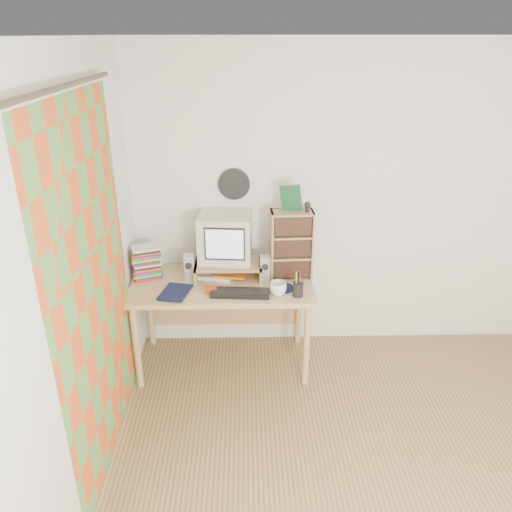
{
  "coord_description": "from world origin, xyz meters",
  "views": [
    {
      "loc": [
        -0.84,
        -2.06,
        2.51
      ],
      "look_at": [
        -0.77,
        1.33,
        0.99
      ],
      "focal_mm": 35.0,
      "sensor_mm": 36.0,
      "label": 1
    }
  ],
  "objects_px": {
    "dvd_stack": "(146,260)",
    "desk": "(223,293)",
    "diary": "(163,290)",
    "cd_rack": "(291,244)",
    "mug": "(278,288)",
    "keyboard": "(240,293)",
    "crt_monitor": "(225,238)"
  },
  "relations": [
    {
      "from": "cd_rack",
      "to": "diary",
      "type": "distance_m",
      "value": 1.04
    },
    {
      "from": "crt_monitor",
      "to": "cd_rack",
      "type": "relative_size",
      "value": 0.73
    },
    {
      "from": "desk",
      "to": "mug",
      "type": "height_order",
      "value": "mug"
    },
    {
      "from": "crt_monitor",
      "to": "dvd_stack",
      "type": "distance_m",
      "value": 0.64
    },
    {
      "from": "cd_rack",
      "to": "mug",
      "type": "relative_size",
      "value": 4.31
    },
    {
      "from": "cd_rack",
      "to": "mug",
      "type": "distance_m",
      "value": 0.4
    },
    {
      "from": "crt_monitor",
      "to": "cd_rack",
      "type": "height_order",
      "value": "cd_rack"
    },
    {
      "from": "cd_rack",
      "to": "desk",
      "type": "bearing_deg",
      "value": -178.98
    },
    {
      "from": "dvd_stack",
      "to": "desk",
      "type": "bearing_deg",
      "value": -22.34
    },
    {
      "from": "desk",
      "to": "dvd_stack",
      "type": "xyz_separation_m",
      "value": [
        -0.59,
        0.03,
        0.28
      ]
    },
    {
      "from": "dvd_stack",
      "to": "mug",
      "type": "relative_size",
      "value": 2.37
    },
    {
      "from": "mug",
      "to": "diary",
      "type": "xyz_separation_m",
      "value": [
        -0.85,
        0.05,
        -0.03
      ]
    },
    {
      "from": "desk",
      "to": "mug",
      "type": "relative_size",
      "value": 11.18
    },
    {
      "from": "desk",
      "to": "dvd_stack",
      "type": "height_order",
      "value": "dvd_stack"
    },
    {
      "from": "crt_monitor",
      "to": "dvd_stack",
      "type": "height_order",
      "value": "crt_monitor"
    },
    {
      "from": "diary",
      "to": "keyboard",
      "type": "bearing_deg",
      "value": 8.0
    },
    {
      "from": "dvd_stack",
      "to": "mug",
      "type": "xyz_separation_m",
      "value": [
        1.01,
        -0.31,
        -0.1
      ]
    },
    {
      "from": "dvd_stack",
      "to": "diary",
      "type": "distance_m",
      "value": 0.33
    },
    {
      "from": "keyboard",
      "to": "dvd_stack",
      "type": "distance_m",
      "value": 0.81
    },
    {
      "from": "dvd_stack",
      "to": "cd_rack",
      "type": "xyz_separation_m",
      "value": [
        1.13,
        0.0,
        0.12
      ]
    },
    {
      "from": "desk",
      "to": "keyboard",
      "type": "bearing_deg",
      "value": -62.06
    },
    {
      "from": "crt_monitor",
      "to": "mug",
      "type": "relative_size",
      "value": 3.14
    },
    {
      "from": "desk",
      "to": "cd_rack",
      "type": "xyz_separation_m",
      "value": [
        0.54,
        0.04,
        0.4
      ]
    },
    {
      "from": "desk",
      "to": "keyboard",
      "type": "height_order",
      "value": "keyboard"
    },
    {
      "from": "crt_monitor",
      "to": "mug",
      "type": "bearing_deg",
      "value": -37.39
    },
    {
      "from": "desk",
      "to": "diary",
      "type": "bearing_deg",
      "value": -152.58
    },
    {
      "from": "crt_monitor",
      "to": "mug",
      "type": "distance_m",
      "value": 0.59
    },
    {
      "from": "cd_rack",
      "to": "keyboard",
      "type": "bearing_deg",
      "value": -144.94
    },
    {
      "from": "crt_monitor",
      "to": "diary",
      "type": "bearing_deg",
      "value": -140.9
    },
    {
      "from": "crt_monitor",
      "to": "keyboard",
      "type": "xyz_separation_m",
      "value": [
        0.12,
        -0.36,
        -0.29
      ]
    },
    {
      "from": "cd_rack",
      "to": "mug",
      "type": "bearing_deg",
      "value": -113.77
    },
    {
      "from": "dvd_stack",
      "to": "diary",
      "type": "xyz_separation_m",
      "value": [
        0.16,
        -0.26,
        -0.12
      ]
    }
  ]
}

